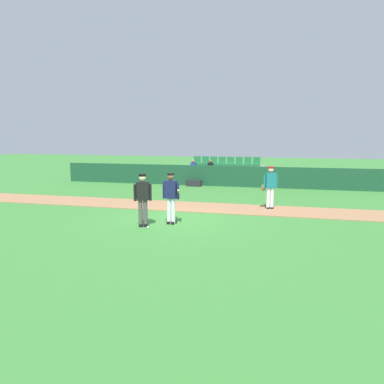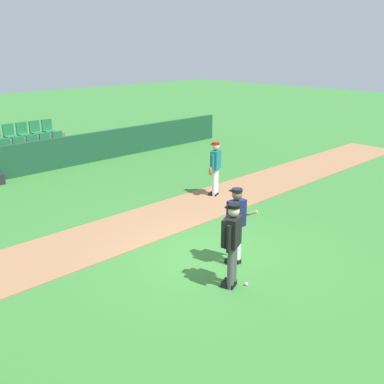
{
  "view_description": "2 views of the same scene",
  "coord_description": "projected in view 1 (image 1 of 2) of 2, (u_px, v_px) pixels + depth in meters",
  "views": [
    {
      "loc": [
        4.08,
        -12.64,
        3.01
      ],
      "look_at": [
        0.61,
        0.61,
        0.97
      ],
      "focal_mm": 35.72,
      "sensor_mm": 36.0,
      "label": 1
    },
    {
      "loc": [
        -6.66,
        -6.2,
        4.62
      ],
      "look_at": [
        0.38,
        1.08,
        1.26
      ],
      "focal_mm": 41.43,
      "sensor_mm": 36.0,
      "label": 2
    }
  ],
  "objects": [
    {
      "name": "batter_navy_jersey",
      "position": [
        171.0,
        196.0,
        12.89
      ],
      "size": [
        0.68,
        0.79,
        1.76
      ],
      "color": "white",
      "rests_on": "ground"
    },
    {
      "name": "stadium_bleachers",
      "position": [
        224.0,
        176.0,
        24.04
      ],
      "size": [
        5.0,
        2.1,
        1.65
      ],
      "color": "slate",
      "rests_on": "ground"
    },
    {
      "name": "dugout_fence",
      "position": [
        220.0,
        176.0,
        22.64
      ],
      "size": [
        20.0,
        0.16,
        1.21
      ],
      "primitive_type": "cube",
      "color": "#19472D",
      "rests_on": "ground"
    },
    {
      "name": "infield_dirt_path",
      "position": [
        191.0,
        207.0,
        16.13
      ],
      "size": [
        28.0,
        2.17,
        0.03
      ],
      "primitive_type": "cube",
      "color": "#9E704C",
      "rests_on": "ground"
    },
    {
      "name": "runner_teal_jersey",
      "position": [
        270.0,
        186.0,
        15.47
      ],
      "size": [
        0.66,
        0.4,
        1.76
      ],
      "color": "white",
      "rests_on": "ground"
    },
    {
      "name": "baseball",
      "position": [
        148.0,
        227.0,
        12.42
      ],
      "size": [
        0.07,
        0.07,
        0.07
      ],
      "primitive_type": "sphere",
      "color": "white",
      "rests_on": "ground"
    },
    {
      "name": "equipment_bag",
      "position": [
        194.0,
        183.0,
        22.65
      ],
      "size": [
        0.9,
        0.36,
        0.36
      ],
      "primitive_type": "cube",
      "color": "#232328",
      "rests_on": "ground"
    },
    {
      "name": "ground_plane",
      "position": [
        171.0,
        221.0,
        13.56
      ],
      "size": [
        80.0,
        80.0,
        0.0
      ],
      "primitive_type": "plane",
      "color": "#387A33"
    },
    {
      "name": "umpire_home_plate",
      "position": [
        143.0,
        197.0,
        12.54
      ],
      "size": [
        0.55,
        0.41,
        1.76
      ],
      "color": "#4C4C4C",
      "rests_on": "ground"
    }
  ]
}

